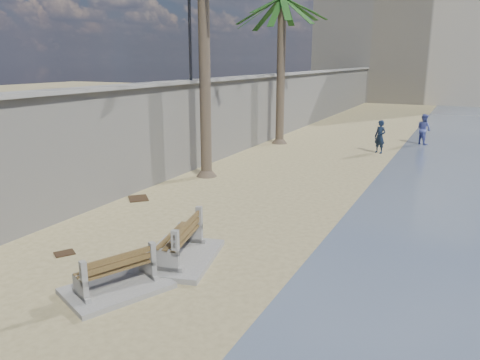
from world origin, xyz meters
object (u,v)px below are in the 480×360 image
(bench_near, at_px, (179,243))
(person_b, at_px, (424,128))
(person_a, at_px, (380,134))
(bench_far, at_px, (116,274))
(palm_back, at_px, (282,1))

(bench_near, xyz_separation_m, person_b, (3.45, 18.31, 0.49))
(bench_near, bearing_deg, person_a, 83.11)
(bench_far, bearing_deg, person_a, 82.80)
(palm_back, bearing_deg, person_b, 23.83)
(bench_near, relative_size, person_a, 1.38)
(bench_near, xyz_separation_m, person_a, (1.79, 14.80, 0.51))
(bench_near, bearing_deg, person_b, 79.34)
(palm_back, bearing_deg, person_a, -4.53)
(bench_near, bearing_deg, bench_far, -99.82)
(bench_far, bearing_deg, bench_near, 80.18)
(bench_near, xyz_separation_m, palm_back, (-3.55, 15.22, 6.84))
(palm_back, relative_size, person_a, 4.52)
(person_b, bearing_deg, bench_far, 121.32)
(palm_back, distance_m, person_b, 9.94)
(bench_near, distance_m, palm_back, 17.06)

